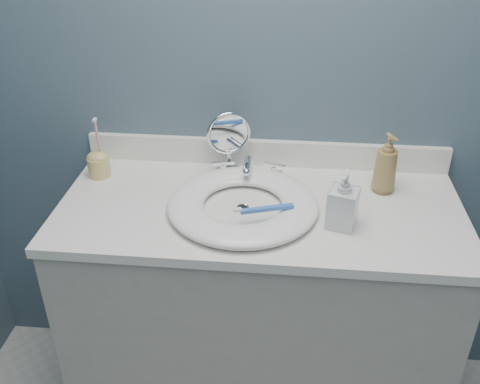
# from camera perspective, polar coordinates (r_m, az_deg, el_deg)

# --- Properties ---
(back_wall) EXTENTS (2.20, 0.02, 2.40)m
(back_wall) POSITION_cam_1_polar(r_m,az_deg,el_deg) (1.73, 2.98, 12.55)
(back_wall) COLOR #4A5D6F
(back_wall) RESTS_ON ground
(vanity_cabinet) EXTENTS (1.20, 0.55, 0.85)m
(vanity_cabinet) POSITION_cam_1_polar(r_m,az_deg,el_deg) (1.90, 1.89, -13.10)
(vanity_cabinet) COLOR #B4ADA5
(vanity_cabinet) RESTS_ON ground
(countertop) EXTENTS (1.22, 0.57, 0.03)m
(countertop) POSITION_cam_1_polar(r_m,az_deg,el_deg) (1.62, 2.15, -1.84)
(countertop) COLOR white
(countertop) RESTS_ON vanity_cabinet
(backsplash) EXTENTS (1.22, 0.02, 0.09)m
(backsplash) POSITION_cam_1_polar(r_m,az_deg,el_deg) (1.82, 2.73, 4.19)
(backsplash) COLOR white
(backsplash) RESTS_ON countertop
(basin) EXTENTS (0.45, 0.45, 0.04)m
(basin) POSITION_cam_1_polar(r_m,az_deg,el_deg) (1.58, 0.29, -1.29)
(basin) COLOR white
(basin) RESTS_ON countertop
(drain) EXTENTS (0.04, 0.04, 0.01)m
(drain) POSITION_cam_1_polar(r_m,az_deg,el_deg) (1.59, 0.29, -1.75)
(drain) COLOR silver
(drain) RESTS_ON countertop
(faucet) EXTENTS (0.25, 0.13, 0.07)m
(faucet) POSITION_cam_1_polar(r_m,az_deg,el_deg) (1.75, 0.90, 2.36)
(faucet) COLOR silver
(faucet) RESTS_ON countertop
(makeup_mirror) EXTENTS (0.14, 0.08, 0.22)m
(makeup_mirror) POSITION_cam_1_polar(r_m,az_deg,el_deg) (1.74, -1.19, 5.54)
(makeup_mirror) COLOR silver
(makeup_mirror) RESTS_ON countertop
(soap_bottle_amber) EXTENTS (0.10, 0.10, 0.19)m
(soap_bottle_amber) POSITION_cam_1_polar(r_m,az_deg,el_deg) (1.70, 15.33, 2.96)
(soap_bottle_amber) COLOR olive
(soap_bottle_amber) RESTS_ON countertop
(soap_bottle_clear) EXTENTS (0.10, 0.10, 0.17)m
(soap_bottle_clear) POSITION_cam_1_polar(r_m,az_deg,el_deg) (1.50, 10.97, -0.78)
(soap_bottle_clear) COLOR silver
(soap_bottle_clear) RESTS_ON countertop
(toothbrush_holder) EXTENTS (0.07, 0.07, 0.21)m
(toothbrush_holder) POSITION_cam_1_polar(r_m,az_deg,el_deg) (1.81, -14.86, 3.01)
(toothbrush_holder) COLOR #D5B76A
(toothbrush_holder) RESTS_ON countertop
(toothbrush_lying) EXTENTS (0.17, 0.07, 0.02)m
(toothbrush_lying) POSITION_cam_1_polar(r_m,az_deg,el_deg) (1.52, 2.65, -1.83)
(toothbrush_lying) COLOR blue
(toothbrush_lying) RESTS_ON basin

